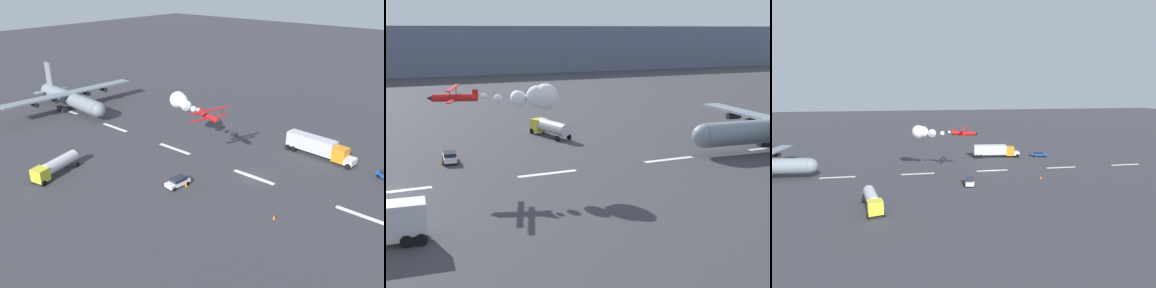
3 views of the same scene
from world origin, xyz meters
TOP-DOWN VIEW (x-y plane):
  - ground_plane at (0.00, 0.00)m, footprint 440.00×440.00m
  - runway_stripe_4 at (0.00, 0.00)m, footprint 8.00×0.90m
  - runway_stripe_5 at (18.57, 0.00)m, footprint 8.00×0.90m
  - runway_stripe_6 at (37.14, 0.00)m, footprint 8.00×0.90m
  - runway_stripe_7 at (55.70, 0.00)m, footprint 8.00×0.90m
  - cargo_transport_plane at (54.38, -0.90)m, footprint 26.62×35.07m
  - stunt_biplane_red at (16.32, -0.09)m, footprint 15.43×9.07m
  - fuel_tanker_truck at (26.79, 21.61)m, footprint 4.79×9.57m
  - airport_staff_sedan at (7.90, 10.78)m, footprint 2.43×4.40m
  - traffic_cone_far at (6.75, 10.02)m, footprint 0.44×0.44m

SIDE VIEW (x-z plane):
  - ground_plane at x=0.00m, z-range 0.00..0.00m
  - runway_stripe_4 at x=0.00m, z-range 0.00..0.01m
  - runway_stripe_5 at x=18.57m, z-range 0.00..0.01m
  - runway_stripe_6 at x=37.14m, z-range 0.00..0.01m
  - runway_stripe_7 at x=55.70m, z-range 0.00..0.01m
  - traffic_cone_far at x=6.75m, z-range 0.00..0.75m
  - airport_staff_sedan at x=7.90m, z-range 0.05..1.57m
  - fuel_tanker_truck at x=26.79m, z-range 0.29..3.19m
  - cargo_transport_plane at x=54.38m, z-range -2.20..8.63m
  - stunt_biplane_red at x=16.32m, z-range 8.52..11.75m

